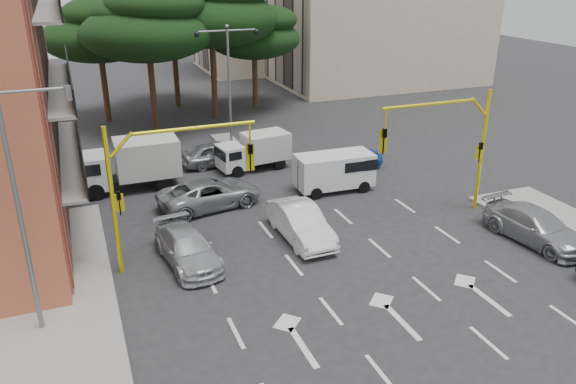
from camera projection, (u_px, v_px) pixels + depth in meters
name	position (u px, v px, depth m)	size (l,w,h in m)	color
ground	(338.00, 256.00, 23.58)	(120.00, 120.00, 0.00)	#28282B
median_strip	(232.00, 147.00, 37.32)	(1.40, 6.00, 0.15)	gray
pine_left_near	(148.00, 23.00, 38.25)	(9.15, 9.15, 10.23)	#382616
pine_center	(211.00, 8.00, 41.40)	(9.98, 9.98, 11.16)	#382616
pine_left_far	(99.00, 29.00, 40.94)	(8.32, 8.32, 9.30)	#382616
pine_right	(255.00, 32.00, 45.27)	(7.49, 7.49, 8.37)	#382616
pine_back	(172.00, 13.00, 45.29)	(9.15, 9.15, 10.23)	#382616
signal_mast_right	(453.00, 138.00, 26.12)	(5.79, 0.37, 6.00)	yellow
signal_mast_left	(159.00, 175.00, 21.51)	(5.79, 0.37, 6.00)	yellow
street_lamp_left	(25.00, 201.00, 17.10)	(2.08, 0.20, 8.00)	slate
street_lamp_center	(228.00, 65.00, 35.29)	(4.16, 0.36, 7.77)	slate
car_white_hatch	(301.00, 223.00, 24.83)	(1.61, 4.60, 1.52)	white
car_blue_compact	(353.00, 161.00, 32.91)	(1.53, 3.80, 1.29)	blue
car_silver_wagon	(187.00, 248.00, 22.86)	(1.85, 4.55, 1.32)	#AEB2B6
car_silver_cross_a	(210.00, 194.00, 28.07)	(2.40, 5.20, 1.44)	#93969A
car_silver_cross_b	(218.00, 153.00, 33.90)	(1.78, 4.43, 1.51)	gray
car_silver_parked	(536.00, 226.00, 24.61)	(2.02, 4.96, 1.44)	#9B9EA3
van_white	(334.00, 172.00, 30.06)	(1.87, 4.13, 2.07)	white
box_truck_a	(129.00, 165.00, 30.11)	(2.32, 5.52, 2.71)	white
box_truck_b	(254.00, 152.00, 33.11)	(1.82, 4.33, 2.13)	white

